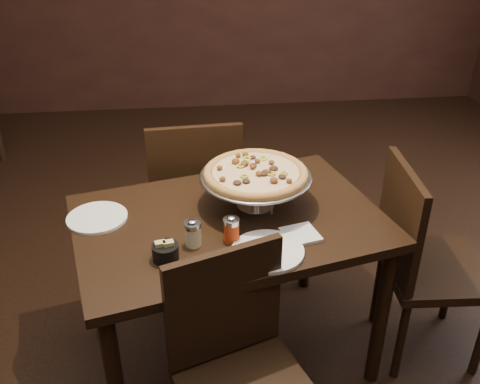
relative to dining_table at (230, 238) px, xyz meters
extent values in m
cube|color=black|center=(-0.08, -0.08, -0.69)|extent=(6.00, 7.00, 0.02)
cube|color=black|center=(0.00, 0.00, 0.08)|extent=(1.41, 1.11, 0.04)
cylinder|color=black|center=(0.63, -0.21, -0.31)|extent=(0.06, 0.06, 0.74)
cylinder|color=black|center=(-0.63, 0.21, -0.31)|extent=(0.06, 0.06, 0.74)
cylinder|color=black|center=(0.46, 0.48, -0.31)|extent=(0.06, 0.06, 0.74)
cylinder|color=#B6B6BD|center=(0.12, 0.08, 0.11)|extent=(0.16, 0.16, 0.01)
cylinder|color=#B6B6BD|center=(0.12, 0.08, 0.18)|extent=(0.03, 0.03, 0.13)
cylinder|color=#B6B6BD|center=(0.12, 0.08, 0.24)|extent=(0.11, 0.11, 0.01)
cylinder|color=#A5A5AA|center=(0.12, 0.08, 0.25)|extent=(0.46, 0.46, 0.01)
torus|color=#A5A5AA|center=(0.12, 0.08, 0.25)|extent=(0.47, 0.47, 0.01)
cylinder|color=olive|center=(0.12, 0.08, 0.26)|extent=(0.42, 0.42, 0.01)
torus|color=olive|center=(0.12, 0.08, 0.26)|extent=(0.44, 0.44, 0.04)
cylinder|color=tan|center=(0.12, 0.08, 0.27)|extent=(0.36, 0.36, 0.01)
cylinder|color=beige|center=(-0.15, -0.18, 0.14)|extent=(0.06, 0.06, 0.08)
cylinder|color=#B6B6BD|center=(-0.15, -0.18, 0.19)|extent=(0.06, 0.06, 0.02)
ellipsoid|color=#B6B6BD|center=(-0.15, -0.18, 0.21)|extent=(0.03, 0.03, 0.01)
cylinder|color=maroon|center=(-0.01, -0.16, 0.14)|extent=(0.06, 0.06, 0.08)
cylinder|color=#B6B6BD|center=(-0.01, -0.16, 0.19)|extent=(0.06, 0.06, 0.02)
ellipsoid|color=#B6B6BD|center=(-0.01, -0.16, 0.21)|extent=(0.03, 0.03, 0.01)
cylinder|color=black|center=(-0.26, -0.25, 0.13)|extent=(0.10, 0.10, 0.06)
cube|color=tan|center=(-0.27, -0.25, 0.15)|extent=(0.04, 0.03, 0.07)
cube|color=tan|center=(-0.24, -0.25, 0.15)|extent=(0.04, 0.03, 0.07)
cube|color=white|center=(0.27, -0.16, 0.11)|extent=(0.16, 0.16, 0.01)
cylinder|color=white|center=(-0.54, 0.05, 0.11)|extent=(0.25, 0.25, 0.01)
cylinder|color=white|center=(0.12, -0.26, 0.11)|extent=(0.27, 0.27, 0.01)
cone|color=#B6B6BD|center=(0.06, -0.01, 0.25)|extent=(0.11, 0.11, 0.00)
cylinder|color=black|center=(0.06, -0.01, 0.26)|extent=(0.04, 0.11, 0.02)
cube|color=black|center=(-0.14, 0.69, -0.20)|extent=(0.49, 0.49, 0.04)
cube|color=black|center=(-0.12, 0.48, 0.07)|extent=(0.47, 0.06, 0.49)
cylinder|color=black|center=(0.04, 0.89, -0.45)|extent=(0.04, 0.04, 0.45)
cylinder|color=black|center=(-0.33, 0.87, -0.45)|extent=(0.04, 0.04, 0.45)
cylinder|color=black|center=(0.06, 0.51, -0.45)|extent=(0.04, 0.04, 0.45)
cylinder|color=black|center=(-0.31, 0.49, -0.45)|extent=(0.04, 0.04, 0.45)
cube|color=black|center=(-0.06, -0.43, 0.02)|extent=(0.42, 0.18, 0.46)
cube|color=black|center=(0.94, -0.04, -0.21)|extent=(0.48, 0.48, 0.04)
cube|color=black|center=(0.73, -0.03, 0.06)|extent=(0.06, 0.46, 0.48)
cylinder|color=black|center=(1.13, 0.14, -0.46)|extent=(0.04, 0.04, 0.45)
cylinder|color=black|center=(0.74, -0.21, -0.46)|extent=(0.04, 0.04, 0.45)
cylinder|color=black|center=(0.76, 0.16, -0.46)|extent=(0.04, 0.04, 0.45)
camera|label=1|loc=(-0.16, -1.86, 1.29)|focal=40.00mm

